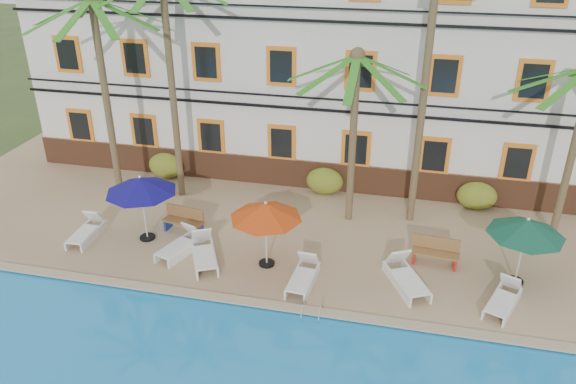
% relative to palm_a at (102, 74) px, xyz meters
% --- Properties ---
extents(ground, '(100.00, 100.00, 0.00)m').
position_rel_palm_a_xyz_m(ground, '(7.26, -4.00, -5.38)').
color(ground, '#384C23').
rests_on(ground, ground).
extents(pool_deck, '(30.00, 12.00, 0.25)m').
position_rel_palm_a_xyz_m(pool_deck, '(7.26, 1.00, -5.26)').
color(pool_deck, tan).
rests_on(pool_deck, ground).
extents(pool_coping, '(30.00, 0.35, 0.06)m').
position_rel_palm_a_xyz_m(pool_coping, '(7.26, -4.90, -5.10)').
color(pool_coping, tan).
rests_on(pool_coping, pool_deck).
extents(hotel_building, '(25.40, 6.44, 10.22)m').
position_rel_palm_a_xyz_m(hotel_building, '(7.26, 5.99, -0.01)').
color(hotel_building, silver).
rests_on(hotel_building, pool_deck).
extents(palm_a, '(4.62, 4.62, 7.95)m').
position_rel_palm_a_xyz_m(palm_a, '(0.00, 0.00, 0.00)').
color(palm_a, brown).
rests_on(palm_a, pool_deck).
extents(palm_b, '(4.62, 4.62, 8.66)m').
position_rel_palm_a_xyz_m(palm_b, '(2.02, 1.25, 0.41)').
color(palm_b, brown).
rests_on(palm_b, pool_deck).
extents(palm_c, '(4.62, 4.62, 6.35)m').
position_rel_palm_a_xyz_m(palm_c, '(8.84, 0.75, -0.93)').
color(palm_c, brown).
rests_on(palm_c, pool_deck).
extents(palm_d, '(4.62, 4.62, 10.22)m').
position_rel_palm_a_xyz_m(palm_d, '(11.08, 1.19, 1.28)').
color(palm_d, brown).
rests_on(palm_d, pool_deck).
extents(shrub_left, '(1.50, 0.90, 1.10)m').
position_rel_palm_a_xyz_m(shrub_left, '(0.76, 2.60, -4.58)').
color(shrub_left, '#235C1A').
rests_on(shrub_left, pool_deck).
extents(shrub_mid, '(1.50, 0.90, 1.10)m').
position_rel_palm_a_xyz_m(shrub_mid, '(7.62, 2.60, -4.58)').
color(shrub_mid, '#235C1A').
rests_on(shrub_mid, pool_deck).
extents(shrub_right, '(1.50, 0.90, 1.10)m').
position_rel_palm_a_xyz_m(shrub_right, '(13.49, 2.60, -4.58)').
color(shrub_right, '#235C1A').
rests_on(shrub_right, pool_deck).
extents(umbrella_blue, '(2.43, 2.43, 2.43)m').
position_rel_palm_a_xyz_m(umbrella_blue, '(2.14, -2.22, -3.06)').
color(umbrella_blue, black).
rests_on(umbrella_blue, pool_deck).
extents(umbrella_red, '(2.31, 2.31, 2.31)m').
position_rel_palm_a_xyz_m(umbrella_red, '(6.64, -2.85, -3.16)').
color(umbrella_red, black).
rests_on(umbrella_red, pool_deck).
extents(umbrella_green, '(2.28, 2.28, 2.29)m').
position_rel_palm_a_xyz_m(umbrella_green, '(14.38, -2.09, -3.19)').
color(umbrella_green, black).
rests_on(umbrella_green, pool_deck).
extents(lounger_a, '(0.68, 1.81, 0.85)m').
position_rel_palm_a_xyz_m(lounger_a, '(0.08, -2.66, -4.86)').
color(lounger_a, white).
rests_on(lounger_a, pool_deck).
extents(lounger_b, '(1.24, 1.97, 0.88)m').
position_rel_palm_a_xyz_m(lounger_b, '(3.65, -2.79, -4.85)').
color(lounger_b, white).
rests_on(lounger_b, pool_deck).
extents(lounger_c, '(1.53, 2.11, 0.95)m').
position_rel_palm_a_xyz_m(lounger_c, '(4.60, -3.12, -4.83)').
color(lounger_c, white).
rests_on(lounger_c, pool_deck).
extents(lounger_d, '(0.79, 1.89, 0.87)m').
position_rel_palm_a_xyz_m(lounger_d, '(8.00, -3.62, -4.85)').
color(lounger_d, white).
rests_on(lounger_d, pool_deck).
extents(lounger_e, '(1.56, 2.13, 0.96)m').
position_rel_palm_a_xyz_m(lounger_e, '(11.07, -3.01, -4.82)').
color(lounger_e, white).
rests_on(lounger_e, pool_deck).
extents(lounger_f, '(1.28, 1.89, 0.84)m').
position_rel_palm_a_xyz_m(lounger_f, '(13.86, -3.45, -4.86)').
color(lounger_f, white).
rests_on(lounger_f, pool_deck).
extents(bench_left, '(1.56, 0.70, 0.93)m').
position_rel_palm_a_xyz_m(bench_left, '(3.25, -1.47, -4.67)').
color(bench_left, olive).
rests_on(bench_left, pool_deck).
extents(bench_right, '(1.53, 0.60, 0.93)m').
position_rel_palm_a_xyz_m(bench_right, '(11.95, -1.59, -4.67)').
color(bench_right, olive).
rests_on(bench_right, pool_deck).
extents(pool_ladder, '(0.54, 0.74, 0.74)m').
position_rel_palm_a_xyz_m(pool_ladder, '(8.53, -5.00, -5.13)').
color(pool_ladder, silver).
rests_on(pool_ladder, ground).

